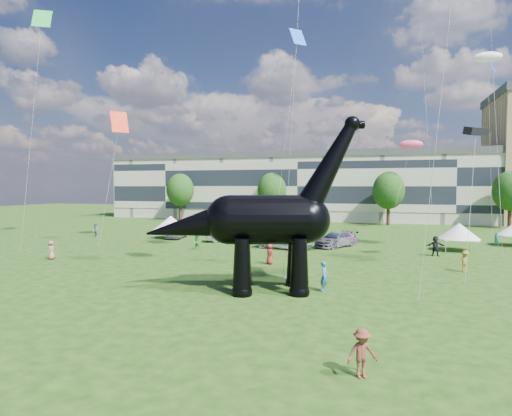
# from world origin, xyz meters

# --- Properties ---
(ground) EXTENTS (220.00, 220.00, 0.00)m
(ground) POSITION_xyz_m (0.00, 0.00, 0.00)
(ground) COLOR #16330C
(ground) RESTS_ON ground
(terrace_row) EXTENTS (78.00, 11.00, 12.00)m
(terrace_row) POSITION_xyz_m (-8.00, 62.00, 6.00)
(terrace_row) COLOR beige
(terrace_row) RESTS_ON ground
(tree_far_left) EXTENTS (5.20, 5.20, 9.44)m
(tree_far_left) POSITION_xyz_m (-30.00, 53.00, 6.29)
(tree_far_left) COLOR #382314
(tree_far_left) RESTS_ON ground
(tree_mid_left) EXTENTS (5.20, 5.20, 9.44)m
(tree_mid_left) POSITION_xyz_m (-12.00, 53.00, 6.29)
(tree_mid_left) COLOR #382314
(tree_mid_left) RESTS_ON ground
(tree_mid_right) EXTENTS (5.20, 5.20, 9.44)m
(tree_mid_right) POSITION_xyz_m (8.00, 53.00, 6.29)
(tree_mid_right) COLOR #382314
(tree_mid_right) RESTS_ON ground
(tree_far_right) EXTENTS (5.20, 5.20, 9.44)m
(tree_far_right) POSITION_xyz_m (26.00, 53.00, 6.29)
(tree_far_right) COLOR #382314
(tree_far_right) RESTS_ON ground
(dinosaur_sculpture) EXTENTS (13.79, 5.87, 11.33)m
(dinosaur_sculpture) POSITION_xyz_m (-0.69, 4.34, 4.28)
(dinosaur_sculpture) COLOR black
(dinosaur_sculpture) RESTS_ON ground
(car_silver) EXTENTS (2.56, 4.98, 1.62)m
(car_silver) POSITION_xyz_m (-17.85, 27.22, 0.81)
(car_silver) COLOR #A2A2A6
(car_silver) RESTS_ON ground
(car_grey) EXTENTS (5.33, 3.69, 1.67)m
(car_grey) POSITION_xyz_m (-10.57, 25.81, 0.83)
(car_grey) COLOR slate
(car_grey) RESTS_ON ground
(car_white) EXTENTS (6.35, 4.09, 1.63)m
(car_white) POSITION_xyz_m (-2.97, 22.33, 0.81)
(car_white) COLOR silver
(car_white) RESTS_ON ground
(car_dark) EXTENTS (4.84, 5.90, 1.61)m
(car_dark) POSITION_xyz_m (2.05, 25.06, 0.80)
(car_dark) COLOR #595960
(car_dark) RESTS_ON ground
(gazebo_near) EXTENTS (4.18, 4.18, 2.81)m
(gazebo_near) POSITION_xyz_m (14.30, 25.69, 1.98)
(gazebo_near) COLOR silver
(gazebo_near) RESTS_ON ground
(gazebo_left) EXTENTS (4.44, 4.44, 2.80)m
(gazebo_left) POSITION_xyz_m (-18.69, 27.13, 1.96)
(gazebo_left) COLOR white
(gazebo_left) RESTS_ON ground
(visitors) EXTENTS (48.28, 39.04, 1.90)m
(visitors) POSITION_xyz_m (-0.70, 15.50, 0.87)
(visitors) COLOR black
(visitors) RESTS_ON ground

